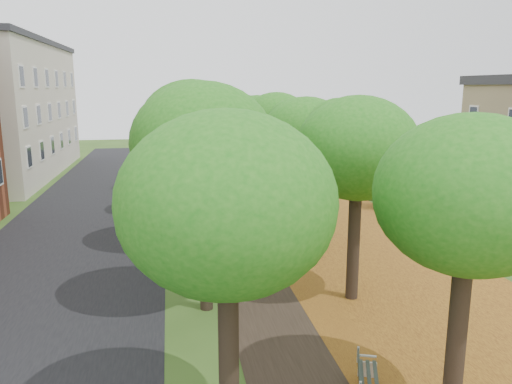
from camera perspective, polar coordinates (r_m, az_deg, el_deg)
name	(u,v)px	position (r m, az deg, el deg)	size (l,w,h in m)	color
street_asphalt	(80,235)	(25.05, -19.49, -4.66)	(8.00, 70.00, 0.01)	black
footpath	(237,228)	(24.88, -2.17, -4.08)	(3.20, 70.00, 0.01)	black
leaf_verge	(333,223)	(25.99, 8.84, -3.51)	(7.50, 70.00, 0.01)	#A2691E
parking_lot	(472,211)	(30.59, 23.50, -2.04)	(9.00, 16.00, 0.01)	black
tree_row_west	(190,129)	(23.80, -7.56, 7.14)	(4.12, 34.12, 6.70)	black
tree_row_east	(289,128)	(24.47, 3.83, 7.35)	(4.12, 34.12, 6.70)	black
bench	(367,379)	(12.28, 12.54, -20.16)	(0.96, 1.66, 0.75)	#26302A
car_red	(480,223)	(25.57, 24.23, -3.28)	(1.31, 3.77, 1.24)	maroon
car_grey	(422,196)	(30.13, 18.42, -0.39)	(2.10, 5.17, 1.50)	#2E2E32
car_white	(402,189)	(32.30, 16.36, 0.32)	(2.10, 4.56, 1.27)	silver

